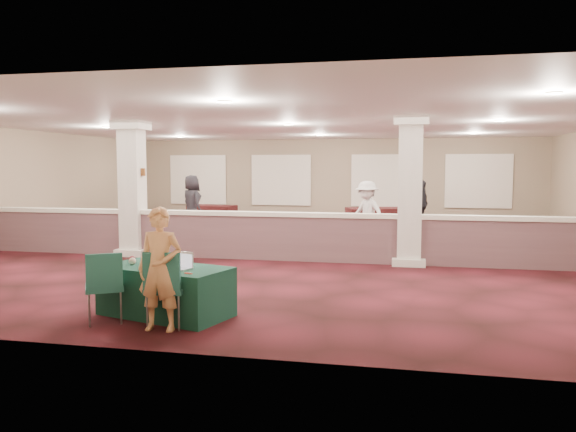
% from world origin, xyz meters
% --- Properties ---
extents(ground, '(16.00, 16.00, 0.00)m').
position_xyz_m(ground, '(0.00, 0.00, 0.00)').
color(ground, '#47111A').
rests_on(ground, ground).
extents(wall_back, '(16.00, 0.04, 3.20)m').
position_xyz_m(wall_back, '(0.00, 8.00, 1.60)').
color(wall_back, gray).
rests_on(wall_back, ground).
extents(wall_front, '(16.00, 0.04, 3.20)m').
position_xyz_m(wall_front, '(0.00, -8.00, 1.60)').
color(wall_front, gray).
rests_on(wall_front, ground).
extents(wall_left, '(0.04, 16.00, 3.20)m').
position_xyz_m(wall_left, '(-8.00, 0.00, 1.60)').
color(wall_left, gray).
rests_on(wall_left, ground).
extents(ceiling, '(16.00, 16.00, 0.02)m').
position_xyz_m(ceiling, '(0.00, 0.00, 3.20)').
color(ceiling, silver).
rests_on(ceiling, wall_back).
extents(partition_wall, '(15.60, 0.28, 1.10)m').
position_xyz_m(partition_wall, '(0.00, -1.50, 0.57)').
color(partition_wall, brown).
rests_on(partition_wall, ground).
extents(column_left, '(0.72, 0.72, 3.20)m').
position_xyz_m(column_left, '(-3.50, -1.50, 1.64)').
color(column_left, white).
rests_on(column_left, ground).
extents(column_right, '(0.72, 0.72, 3.20)m').
position_xyz_m(column_right, '(3.00, -1.50, 1.64)').
color(column_right, white).
rests_on(column_right, ground).
extents(sconce_left, '(0.12, 0.12, 0.18)m').
position_xyz_m(sconce_left, '(-3.78, -1.50, 2.00)').
color(sconce_left, brown).
rests_on(sconce_left, column_left).
extents(sconce_right, '(0.12, 0.12, 0.18)m').
position_xyz_m(sconce_right, '(-3.22, -1.50, 2.00)').
color(sconce_right, brown).
rests_on(sconce_right, column_left).
extents(near_table, '(2.01, 1.38, 0.70)m').
position_xyz_m(near_table, '(-0.40, -6.50, 0.35)').
color(near_table, '#0E3429').
rests_on(near_table, ground).
extents(conf_chair_main, '(0.56, 0.56, 1.03)m').
position_xyz_m(conf_chair_main, '(-0.13, -7.10, 0.61)').
color(conf_chair_main, '#1F5C5C').
rests_on(conf_chair_main, ground).
extents(conf_chair_side, '(0.67, 0.67, 0.98)m').
position_xyz_m(conf_chair_side, '(-1.03, -7.08, 0.58)').
color(conf_chair_side, '#1F5C5C').
rests_on(conf_chair_side, ground).
extents(woman, '(0.60, 0.41, 1.61)m').
position_xyz_m(woman, '(-0.16, -7.20, 0.80)').
color(woman, '#F8B16C').
rests_on(woman, ground).
extents(far_table_front_left, '(1.69, 0.87, 0.68)m').
position_xyz_m(far_table_front_left, '(-4.59, 0.30, 0.34)').
color(far_table_front_left, black).
rests_on(far_table_front_left, ground).
extents(far_table_front_center, '(1.81, 1.25, 0.67)m').
position_xyz_m(far_table_front_center, '(-2.00, 3.00, 0.33)').
color(far_table_front_center, black).
rests_on(far_table_front_center, ground).
extents(far_table_front_right, '(1.83, 1.17, 0.69)m').
position_xyz_m(far_table_front_right, '(4.74, 0.30, 0.34)').
color(far_table_front_right, black).
rests_on(far_table_front_right, ground).
extents(far_table_back_left, '(1.82, 1.09, 0.70)m').
position_xyz_m(far_table_back_left, '(-4.20, 5.99, 0.35)').
color(far_table_back_left, black).
rests_on(far_table_back_left, ground).
extents(far_table_back_center, '(2.17, 1.56, 0.79)m').
position_xyz_m(far_table_back_center, '(2.00, 4.54, 0.40)').
color(far_table_back_center, black).
rests_on(far_table_back_center, ground).
extents(far_table_back_right, '(1.73, 1.11, 0.65)m').
position_xyz_m(far_table_back_right, '(2.50, 3.20, 0.32)').
color(far_table_back_right, black).
rests_on(far_table_back_right, ground).
extents(attendee_a, '(0.93, 0.63, 1.79)m').
position_xyz_m(attendee_a, '(-6.50, 4.00, 0.90)').
color(attendee_a, black).
rests_on(attendee_a, ground).
extents(attendee_b, '(1.19, 1.08, 1.74)m').
position_xyz_m(attendee_b, '(1.86, 1.57, 0.87)').
color(attendee_b, beige).
rests_on(attendee_b, ground).
extents(attendee_c, '(0.83, 1.08, 1.67)m').
position_xyz_m(attendee_c, '(3.42, 6.00, 0.83)').
color(attendee_c, black).
rests_on(attendee_c, ground).
extents(attendee_d, '(1.02, 0.97, 1.86)m').
position_xyz_m(attendee_d, '(-4.00, 3.50, 0.93)').
color(attendee_d, black).
rests_on(attendee_d, ground).
extents(laptop_base, '(0.37, 0.30, 0.02)m').
position_xyz_m(laptop_base, '(-0.14, -6.63, 0.71)').
color(laptop_base, silver).
rests_on(laptop_base, near_table).
extents(laptop_screen, '(0.31, 0.10, 0.21)m').
position_xyz_m(laptop_screen, '(-0.11, -6.52, 0.83)').
color(laptop_screen, silver).
rests_on(laptop_screen, near_table).
extents(screen_glow, '(0.28, 0.08, 0.18)m').
position_xyz_m(screen_glow, '(-0.11, -6.53, 0.81)').
color(screen_glow, silver).
rests_on(screen_glow, near_table).
extents(knitting, '(0.45, 0.38, 0.03)m').
position_xyz_m(knitting, '(-0.42, -6.74, 0.72)').
color(knitting, '#B43C1C').
rests_on(knitting, near_table).
extents(yarn_cream, '(0.11, 0.11, 0.11)m').
position_xyz_m(yarn_cream, '(-0.94, -6.45, 0.76)').
color(yarn_cream, beige).
rests_on(yarn_cream, near_table).
extents(yarn_red, '(0.10, 0.10, 0.10)m').
position_xyz_m(yarn_red, '(-1.04, -6.27, 0.75)').
color(yarn_red, maroon).
rests_on(yarn_red, near_table).
extents(yarn_grey, '(0.10, 0.10, 0.10)m').
position_xyz_m(yarn_grey, '(-0.79, -6.27, 0.75)').
color(yarn_grey, '#454549').
rests_on(yarn_grey, near_table).
extents(scissors, '(0.12, 0.06, 0.01)m').
position_xyz_m(scissors, '(0.12, -6.93, 0.71)').
color(scissors, red).
rests_on(scissors, near_table).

